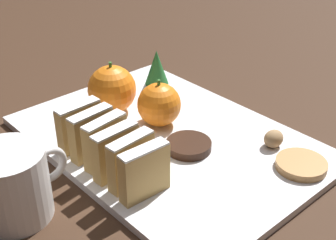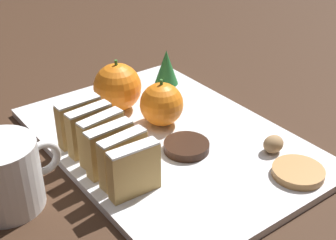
{
  "view_description": "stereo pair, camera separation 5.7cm",
  "coord_description": "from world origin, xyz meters",
  "px_view_note": "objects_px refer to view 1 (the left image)",
  "views": [
    {
      "loc": [
        -0.41,
        -0.45,
        0.39
      ],
      "look_at": [
        0.0,
        0.0,
        0.04
      ],
      "focal_mm": 50.0,
      "sensor_mm": 36.0,
      "label": 1
    },
    {
      "loc": [
        -0.36,
        -0.48,
        0.39
      ],
      "look_at": [
        0.0,
        0.0,
        0.04
      ],
      "focal_mm": 50.0,
      "sensor_mm": 36.0,
      "label": 2
    }
  ],
  "objects_px": {
    "orange_near": "(159,105)",
    "orange_far": "(112,89)",
    "walnut": "(274,139)",
    "coffee_mug": "(12,185)",
    "chocolate_cookie": "(191,144)"
  },
  "relations": [
    {
      "from": "orange_near",
      "to": "orange_far",
      "type": "bearing_deg",
      "value": 109.04
    },
    {
      "from": "walnut",
      "to": "chocolate_cookie",
      "type": "relative_size",
      "value": 0.48
    },
    {
      "from": "coffee_mug",
      "to": "orange_near",
      "type": "bearing_deg",
      "value": 7.0
    },
    {
      "from": "walnut",
      "to": "coffee_mug",
      "type": "xyz_separation_m",
      "value": [
        -0.34,
        0.13,
        0.02
      ]
    },
    {
      "from": "walnut",
      "to": "chocolate_cookie",
      "type": "xyz_separation_m",
      "value": [
        -0.09,
        0.08,
        -0.01
      ]
    },
    {
      "from": "chocolate_cookie",
      "to": "coffee_mug",
      "type": "distance_m",
      "value": 0.26
    },
    {
      "from": "walnut",
      "to": "chocolate_cookie",
      "type": "height_order",
      "value": "walnut"
    },
    {
      "from": "orange_near",
      "to": "coffee_mug",
      "type": "distance_m",
      "value": 0.26
    },
    {
      "from": "orange_far",
      "to": "walnut",
      "type": "relative_size",
      "value": 2.76
    },
    {
      "from": "orange_far",
      "to": "chocolate_cookie",
      "type": "bearing_deg",
      "value": -84.38
    },
    {
      "from": "chocolate_cookie",
      "to": "orange_near",
      "type": "bearing_deg",
      "value": 81.53
    },
    {
      "from": "orange_near",
      "to": "chocolate_cookie",
      "type": "relative_size",
      "value": 1.15
    },
    {
      "from": "coffee_mug",
      "to": "walnut",
      "type": "bearing_deg",
      "value": -20.64
    },
    {
      "from": "orange_near",
      "to": "walnut",
      "type": "xyz_separation_m",
      "value": [
        0.08,
        -0.16,
        -0.02
      ]
    },
    {
      "from": "orange_far",
      "to": "orange_near",
      "type": "bearing_deg",
      "value": -70.96
    }
  ]
}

